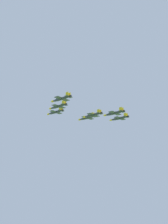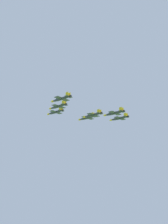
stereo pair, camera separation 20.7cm
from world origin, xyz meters
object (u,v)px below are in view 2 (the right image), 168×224
object	(u,v)px
jet_right_outer	(119,118)
jet_slot_rear	(93,115)
jet_lead	(55,112)
jet_left_wingman	(58,106)
jet_right_wingman	(87,118)
jet_left_outer	(61,99)
jet_trailing	(114,113)

from	to	relation	value
jet_right_outer	jet_slot_rear	size ratio (longest dim) A/B	1.04
jet_lead	jet_left_wingman	bearing A→B (deg)	139.82
jet_slot_rear	jet_right_wingman	bearing A→B (deg)	-40.49
jet_left_outer	jet_slot_rear	world-z (taller)	jet_left_outer
jet_lead	jet_slot_rear	size ratio (longest dim) A/B	1.01
jet_left_wingman	jet_right_outer	xyz separation A→B (m)	(-40.62, -18.96, -1.64)
jet_left_outer	jet_trailing	size ratio (longest dim) A/B	1.03
jet_right_wingman	jet_left_wingman	bearing A→B (deg)	89.72
jet_right_wingman	jet_right_outer	size ratio (longest dim) A/B	0.99
jet_lead	jet_slot_rear	world-z (taller)	jet_lead
jet_right_wingman	jet_slot_rear	size ratio (longest dim) A/B	1.02
jet_slot_rear	jet_left_outer	bearing A→B (deg)	89.87
jet_right_outer	jet_right_wingman	bearing A→B (deg)	39.52
jet_lead	jet_slot_rear	bearing A→B (deg)	-179.82
jet_left_outer	jet_right_wingman	bearing A→B (deg)	-68.71
jet_right_wingman	jet_left_outer	distance (m)	44.84
jet_lead	jet_right_wingman	distance (m)	21.85
jet_left_wingman	jet_right_outer	distance (m)	44.86
jet_right_outer	jet_left_wingman	bearing A→B (deg)	67.74
jet_right_outer	jet_lead	bearing A→B (deg)	39.52
jet_right_wingman	jet_left_outer	xyz separation A→B (m)	(16.90, 41.52, -1.04)
jet_right_outer	jet_slot_rear	xyz separation A→B (m)	(19.17, 20.16, -3.97)
jet_right_wingman	jet_trailing	size ratio (longest dim) A/B	1.02
jet_right_wingman	jet_left_outer	size ratio (longest dim) A/B	0.99
jet_right_wingman	jet_slot_rear	bearing A→B (deg)	139.35
jet_lead	jet_slot_rear	distance (m)	33.79
jet_left_outer	jet_right_outer	size ratio (longest dim) A/B	1.00
jet_left_outer	jet_trailing	bearing A→B (deg)	-120.59
jet_lead	jet_left_outer	xyz separation A→B (m)	(-4.54, 42.72, -5.06)
jet_left_wingman	jet_slot_rear	size ratio (longest dim) A/B	1.01
jet_trailing	jet_right_outer	bearing A→B (deg)	-60.38
jet_lead	jet_left_wingman	size ratio (longest dim) A/B	1.01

